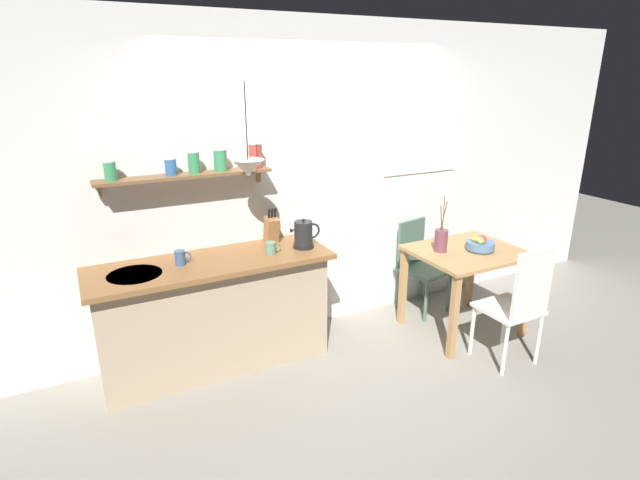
# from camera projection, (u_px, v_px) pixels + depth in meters

# --- Properties ---
(ground_plane) EXTENTS (14.00, 14.00, 0.00)m
(ground_plane) POSITION_uv_depth(u_px,v_px,m) (344.00, 352.00, 4.23)
(ground_plane) COLOR gray
(back_wall) EXTENTS (6.80, 0.11, 2.70)m
(back_wall) POSITION_uv_depth(u_px,v_px,m) (330.00, 180.00, 4.43)
(back_wall) COLOR white
(back_wall) RESTS_ON ground_plane
(kitchen_counter) EXTENTS (1.83, 0.63, 0.91)m
(kitchen_counter) POSITION_uv_depth(u_px,v_px,m) (215.00, 313.00, 3.92)
(kitchen_counter) COLOR tan
(kitchen_counter) RESTS_ON ground_plane
(wall_shelf) EXTENTS (1.29, 0.20, 0.33)m
(wall_shelf) POSITION_uv_depth(u_px,v_px,m) (197.00, 168.00, 3.70)
(wall_shelf) COLOR brown
(dining_table) EXTENTS (0.93, 0.79, 0.78)m
(dining_table) POSITION_uv_depth(u_px,v_px,m) (466.00, 263.00, 4.41)
(dining_table) COLOR tan
(dining_table) RESTS_ON ground_plane
(dining_chair_near) EXTENTS (0.43, 0.42, 1.02)m
(dining_chair_near) POSITION_uv_depth(u_px,v_px,m) (519.00, 302.00, 3.89)
(dining_chair_near) COLOR white
(dining_chair_near) RESTS_ON ground_plane
(dining_chair_far) EXTENTS (0.48, 0.49, 0.89)m
(dining_chair_far) POSITION_uv_depth(u_px,v_px,m) (419.00, 262.00, 4.89)
(dining_chair_far) COLOR #4C6B5B
(dining_chair_far) RESTS_ON ground_plane
(fruit_bowl) EXTENTS (0.25, 0.25, 0.14)m
(fruit_bowl) POSITION_uv_depth(u_px,v_px,m) (480.00, 244.00, 4.34)
(fruit_bowl) COLOR #51759E
(fruit_bowl) RESTS_ON dining_table
(twig_vase) EXTENTS (0.11, 0.11, 0.49)m
(twig_vase) POSITION_uv_depth(u_px,v_px,m) (441.00, 240.00, 4.31)
(twig_vase) COLOR brown
(twig_vase) RESTS_ON dining_table
(electric_kettle) EXTENTS (0.26, 0.17, 0.24)m
(electric_kettle) POSITION_uv_depth(u_px,v_px,m) (304.00, 235.00, 4.00)
(electric_kettle) COLOR black
(electric_kettle) RESTS_ON kitchen_counter
(knife_block) EXTENTS (0.10, 0.15, 0.30)m
(knife_block) POSITION_uv_depth(u_px,v_px,m) (271.00, 229.00, 4.11)
(knife_block) COLOR #9E6B3D
(knife_block) RESTS_ON kitchen_counter
(coffee_mug_by_sink) EXTENTS (0.12, 0.08, 0.11)m
(coffee_mug_by_sink) POSITION_uv_depth(u_px,v_px,m) (181.00, 258.00, 3.66)
(coffee_mug_by_sink) COLOR #3D5B89
(coffee_mug_by_sink) RESTS_ON kitchen_counter
(coffee_mug_spare) EXTENTS (0.13, 0.09, 0.10)m
(coffee_mug_spare) POSITION_uv_depth(u_px,v_px,m) (271.00, 248.00, 3.87)
(coffee_mug_spare) COLOR slate
(coffee_mug_spare) RESTS_ON kitchen_counter
(pendant_lamp) EXTENTS (0.24, 0.24, 0.65)m
(pendant_lamp) POSITION_uv_depth(u_px,v_px,m) (248.00, 167.00, 3.55)
(pendant_lamp) COLOR black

